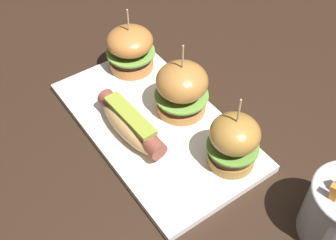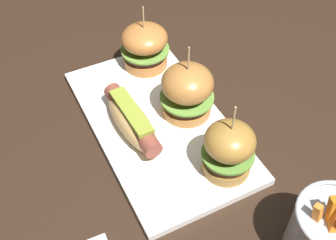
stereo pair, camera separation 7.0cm
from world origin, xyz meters
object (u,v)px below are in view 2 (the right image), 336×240
slider_center (187,90)px  slider_right (229,149)px  hot_dog (132,121)px  slider_left (145,46)px  platter_main (158,123)px  fries_bucket (329,234)px

slider_center → slider_right: 0.14m
hot_dog → slider_left: 0.18m
platter_main → slider_left: 0.17m
hot_dog → slider_center: slider_center is taller
hot_dog → fries_bucket: (0.32, 0.15, 0.01)m
platter_main → fries_bucket: size_ratio=2.72×
slider_center → hot_dog: bearing=-88.2°
slider_center → slider_right: (0.14, -0.01, -0.00)m
hot_dog → slider_left: slider_left is taller
slider_right → platter_main: bearing=-159.9°
hot_dog → slider_right: bearing=35.9°
platter_main → hot_dog: (0.00, -0.05, 0.03)m
hot_dog → fries_bucket: fries_bucket is taller
slider_center → fries_bucket: size_ratio=0.99×
hot_dog → slider_right: (0.14, 0.10, 0.02)m
platter_main → slider_center: bearing=90.9°
platter_main → slider_right: slider_right is taller
platter_main → slider_left: slider_left is taller
slider_right → fries_bucket: slider_right is taller
hot_dog → fries_bucket: 0.35m
platter_main → fries_bucket: bearing=17.0°
slider_left → slider_center: size_ratio=0.93×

